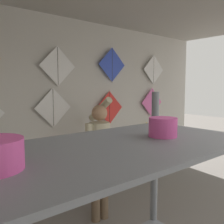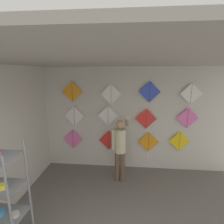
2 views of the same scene
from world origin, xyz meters
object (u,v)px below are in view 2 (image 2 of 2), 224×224
object	(u,v)px
kite_5	(108,116)
kite_7	(188,118)
kite_2	(148,143)
kite_10	(150,92)
kite_9	(111,94)
kite_6	(146,119)
kite_3	(180,142)
kite_0	(73,139)
kite_4	(74,116)
shopkeeper	(120,145)
kite_1	(109,141)
kite_11	(191,94)
kite_8	(72,92)

from	to	relation	value
kite_5	kite_7	size ratio (longest dim) A/B	1.00
kite_2	kite_10	world-z (taller)	kite_10
kite_9	kite_6	bearing A→B (deg)	0.00
kite_3	kite_0	bearing A→B (deg)	179.99
kite_3	kite_7	world-z (taller)	kite_7
kite_2	kite_4	world-z (taller)	kite_4
kite_10	kite_5	bearing A→B (deg)	180.00
shopkeeper	kite_3	bearing A→B (deg)	22.63
kite_1	kite_3	xyz separation A→B (m)	(1.91, 0.00, 0.04)
shopkeeper	kite_6	world-z (taller)	kite_6
kite_10	kite_0	bearing A→B (deg)	180.00
kite_5	kite_7	world-z (taller)	kite_5
kite_2	kite_9	xyz separation A→B (m)	(-1.02, 0.00, 1.33)
kite_1	kite_3	bearing A→B (deg)	0.00
kite_1	kite_9	bearing A→B (deg)	0.62
kite_10	kite_11	world-z (taller)	kite_10
kite_8	kite_10	bearing A→B (deg)	0.00
kite_6	kite_7	bearing A→B (deg)	0.00
shopkeeper	kite_4	bearing A→B (deg)	157.67
kite_2	kite_6	size ratio (longest dim) A/B	1.38
kite_10	kite_6	bearing A→B (deg)	180.00
kite_1	kite_5	xyz separation A→B (m)	(-0.02, 0.00, 0.72)
kite_4	kite_8	bearing A→B (deg)	180.00
kite_2	kite_6	xyz separation A→B (m)	(-0.09, 0.00, 0.69)
kite_8	kite_10	size ratio (longest dim) A/B	1.00
kite_3	kite_10	bearing A→B (deg)	179.95
shopkeeper	kite_9	xyz separation A→B (m)	(-0.28, 0.59, 1.15)
kite_11	kite_7	bearing A→B (deg)	180.00
kite_4	kite_6	xyz separation A→B (m)	(1.94, 0.00, -0.03)
kite_2	kite_7	world-z (taller)	kite_7
kite_5	kite_9	world-z (taller)	kite_9
kite_8	kite_9	xyz separation A→B (m)	(1.03, 0.00, -0.05)
shopkeeper	kite_6	bearing A→B (deg)	44.06
kite_7	kite_8	size ratio (longest dim) A/B	1.00
kite_4	kite_5	bearing A→B (deg)	0.00
kite_6	kite_7	world-z (taller)	kite_7
kite_3	kite_5	world-z (taller)	kite_5
kite_6	shopkeeper	bearing A→B (deg)	-138.07
kite_9	kite_11	distance (m)	2.02
shopkeeper	kite_3	distance (m)	1.67
kite_9	kite_11	size ratio (longest dim) A/B	1.00
kite_3	kite_5	xyz separation A→B (m)	(-1.93, 0.00, 0.69)
kite_5	kite_9	bearing A→B (deg)	0.00
kite_6	kite_1	bearing A→B (deg)	-179.96
kite_3	kite_6	world-z (taller)	kite_6
kite_10	kite_11	xyz separation A→B (m)	(1.03, 0.00, -0.04)
kite_3	kite_4	xyz separation A→B (m)	(-2.85, 0.00, 0.66)
kite_11	kite_6	bearing A→B (deg)	180.00
kite_5	kite_11	distance (m)	2.19
kite_5	kite_6	world-z (taller)	kite_5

